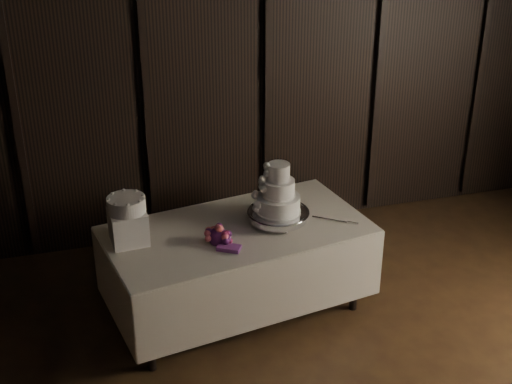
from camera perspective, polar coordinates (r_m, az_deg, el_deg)
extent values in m
cube|color=black|center=(6.56, 0.81, 9.26)|extent=(6.04, 0.04, 3.04)
cube|color=beige|center=(5.43, -1.52, -2.99)|extent=(2.12, 1.35, 0.01)
cube|color=white|center=(5.64, -1.47, -6.55)|extent=(1.95, 1.20, 0.71)
cylinder|color=silver|center=(5.50, 1.78, -1.99)|extent=(0.59, 0.59, 0.09)
cylinder|color=white|center=(5.45, 1.80, -0.95)|extent=(0.33, 0.33, 0.13)
cylinder|color=white|center=(5.39, 1.82, 0.31)|extent=(0.25, 0.25, 0.13)
cylinder|color=white|center=(5.34, 1.84, 1.61)|extent=(0.17, 0.17, 0.13)
cube|color=white|center=(5.28, -10.18, -2.74)|extent=(0.28, 0.28, 0.25)
cylinder|color=white|center=(5.20, -10.34, -0.99)|extent=(0.37, 0.37, 0.11)
cube|color=silver|center=(5.58, 5.89, -2.20)|extent=(0.31, 0.24, 0.01)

